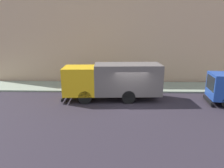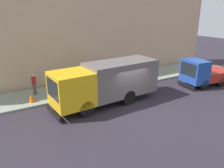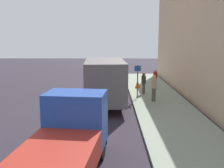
% 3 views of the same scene
% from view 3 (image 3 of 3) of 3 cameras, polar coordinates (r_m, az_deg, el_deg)
% --- Properties ---
extents(ground, '(80.00, 80.00, 0.00)m').
position_cam_3_polar(ground, '(17.06, -5.35, -5.00)').
color(ground, '#2A242E').
extents(sidewalk, '(3.66, 30.00, 0.15)m').
position_cam_3_polar(sidewalk, '(17.26, 10.87, -4.71)').
color(sidewalk, gray).
rests_on(sidewalk, ground).
extents(building_facade, '(0.50, 30.00, 9.10)m').
position_cam_3_polar(building_facade, '(17.33, 19.07, 9.96)').
color(building_facade, tan).
rests_on(building_facade, ground).
extents(large_utility_truck, '(2.72, 7.95, 2.93)m').
position_cam_3_polar(large_utility_truck, '(18.08, -1.41, 1.25)').
color(large_utility_truck, gold).
rests_on(large_utility_truck, ground).
extents(small_flatbed_truck, '(2.67, 4.97, 2.37)m').
position_cam_3_polar(small_flatbed_truck, '(9.28, -8.92, -10.82)').
color(small_flatbed_truck, '#2045A2').
rests_on(small_flatbed_truck, ground).
extents(pedestrian_walking, '(0.49, 0.49, 1.75)m').
position_cam_3_polar(pedestrian_walking, '(18.18, 8.90, -0.68)').
color(pedestrian_walking, '#4F4B3E').
rests_on(pedestrian_walking, sidewalk).
extents(pedestrian_standing, '(0.37, 0.37, 1.61)m').
position_cam_3_polar(pedestrian_standing, '(20.53, 6.80, 0.36)').
color(pedestrian_standing, brown).
rests_on(pedestrian_standing, sidewalk).
extents(pedestrian_third, '(0.45, 0.45, 1.62)m').
position_cam_3_polar(pedestrian_third, '(22.54, 9.17, 1.13)').
color(pedestrian_third, '#554346').
rests_on(pedestrian_third, sidewalk).
extents(traffic_cone_orange, '(0.44, 0.44, 0.63)m').
position_cam_3_polar(traffic_cone_orange, '(22.98, 5.54, 0.01)').
color(traffic_cone_orange, orange).
rests_on(traffic_cone_orange, sidewalk).
extents(street_sign_post, '(0.44, 0.08, 2.32)m').
position_cam_3_polar(street_sign_post, '(18.85, 5.54, 1.16)').
color(street_sign_post, '#4C5156').
rests_on(street_sign_post, sidewalk).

